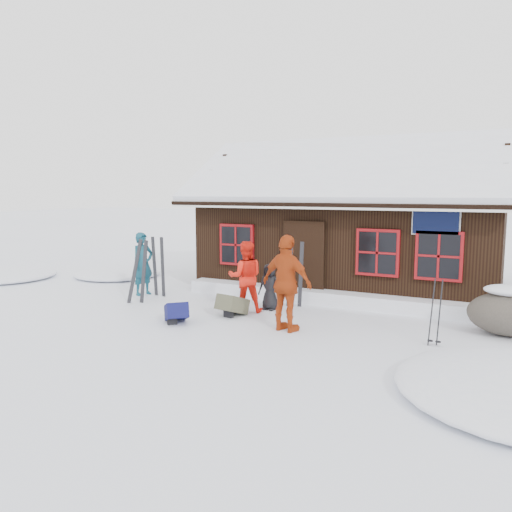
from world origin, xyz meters
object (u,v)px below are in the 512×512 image
object	(u,v)px
skier_orange_right	(287,283)
boulder	(509,313)
skier_crouched	(270,287)
backpack_olive	(232,308)
skier_orange_left	(245,277)
backpack_blue	(177,315)
skier_teal	(143,264)
ski_pair_left	(139,272)
ski_poles	(435,313)

from	to	relation	value
skier_orange_right	boulder	world-z (taller)	skier_orange_right
skier_crouched	backpack_olive	xyz separation A→B (m)	(-0.49, -0.93, -0.38)
skier_orange_left	skier_crouched	distance (m)	0.67
boulder	backpack_blue	size ratio (longest dim) A/B	2.55
boulder	backpack_olive	bearing A→B (deg)	-168.62
skier_teal	backpack_olive	distance (m)	3.51
skier_teal	ski_pair_left	world-z (taller)	skier_teal
skier_orange_left	ski_poles	world-z (taller)	skier_orange_left
boulder	skier_orange_left	bearing A→B (deg)	-173.24
boulder	ski_poles	bearing A→B (deg)	-131.37
skier_teal	skier_orange_left	xyz separation A→B (m)	(3.41, -0.43, -0.02)
skier_orange_left	skier_orange_right	bearing A→B (deg)	115.72
skier_orange_right	backpack_olive	distance (m)	1.89
backpack_olive	skier_crouched	bearing A→B (deg)	71.25
boulder	backpack_olive	distance (m)	5.72
skier_orange_left	skier_crouched	world-z (taller)	skier_orange_left
ski_poles	skier_crouched	bearing A→B (deg)	163.55
ski_pair_left	backpack_olive	xyz separation A→B (m)	(2.71, -0.03, -0.63)
ski_pair_left	ski_poles	xyz separation A→B (m)	(7.12, -0.25, -0.20)
skier_teal	backpack_olive	xyz separation A→B (m)	(3.33, -0.91, -0.68)
skier_orange_left	ski_pair_left	distance (m)	2.83
skier_crouched	boulder	distance (m)	5.12
skier_teal	backpack_blue	distance (m)	3.32
skier_orange_left	skier_orange_right	size ratio (longest dim) A/B	0.85
backpack_blue	backpack_olive	world-z (taller)	backpack_olive
skier_crouched	ski_pair_left	world-z (taller)	ski_pair_left
boulder	ski_poles	xyz separation A→B (m)	(-1.19, -1.36, 0.15)
ski_pair_left	backpack_blue	xyz separation A→B (m)	(1.95, -1.11, -0.64)
ski_poles	skier_orange_right	bearing A→B (deg)	-172.65
skier_teal	backpack_olive	size ratio (longest dim) A/B	2.64
skier_crouched	skier_teal	bearing A→B (deg)	-178.70
skier_crouched	backpack_blue	bearing A→B (deg)	-120.83
ski_pair_left	backpack_olive	size ratio (longest dim) A/B	2.60
boulder	backpack_olive	size ratio (longest dim) A/B	2.38
boulder	ski_poles	world-z (taller)	ski_poles
ski_pair_left	ski_poles	distance (m)	7.13
skier_teal	boulder	distance (m)	8.94
skier_orange_left	backpack_olive	world-z (taller)	skier_orange_left
ski_poles	backpack_olive	size ratio (longest dim) A/B	1.98
backpack_olive	skier_teal	bearing A→B (deg)	173.94
ski_poles	backpack_blue	bearing A→B (deg)	-170.55
boulder	ski_pair_left	world-z (taller)	ski_pair_left
skier_crouched	backpack_blue	world-z (taller)	skier_crouched
boulder	ski_pair_left	bearing A→B (deg)	-172.45
skier_orange_right	skier_orange_left	bearing A→B (deg)	-22.48
ski_pair_left	backpack_blue	world-z (taller)	ski_pair_left
skier_teal	skier_orange_right	world-z (taller)	skier_orange_right
skier_orange_left	ski_poles	size ratio (longest dim) A/B	1.30
ski_poles	backpack_blue	xyz separation A→B (m)	(-5.17, -0.86, -0.44)
skier_crouched	ski_poles	world-z (taller)	ski_poles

